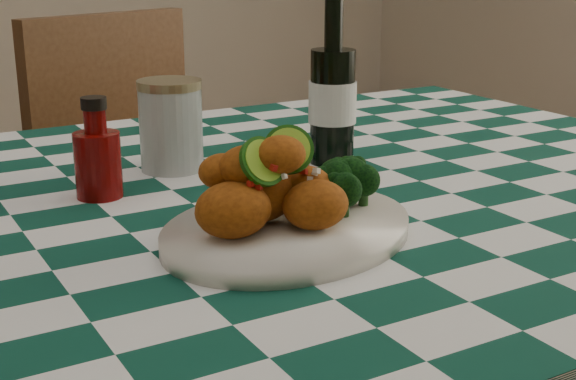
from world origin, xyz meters
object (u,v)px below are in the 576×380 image
ketchup_bottle (97,148)px  beer_bottle (333,83)px  fried_chicken_pile (276,181)px  mason_jar (171,125)px  wooden_chair_right (169,231)px  plate (288,230)px

ketchup_bottle → beer_bottle: beer_bottle is taller
fried_chicken_pile → ketchup_bottle: bearing=115.3°
fried_chicken_pile → beer_bottle: beer_bottle is taller
mason_jar → wooden_chair_right: size_ratio=0.14×
plate → ketchup_bottle: 0.29m
ketchup_bottle → fried_chicken_pile: bearing=-64.7°
beer_bottle → fried_chicken_pile: bearing=-133.2°
fried_chicken_pile → beer_bottle: bearing=46.8°
ketchup_bottle → mason_jar: same height
plate → wooden_chair_right: (0.21, 0.90, -0.32)m
beer_bottle → wooden_chair_right: beer_bottle is taller
fried_chicken_pile → wooden_chair_right: (0.22, 0.90, -0.38)m
beer_bottle → wooden_chair_right: bearing=90.6°
fried_chicken_pile → mason_jar: 0.32m
fried_chicken_pile → beer_bottle: 0.34m
plate → beer_bottle: beer_bottle is taller
beer_bottle → wooden_chair_right: (-0.01, 0.66, -0.43)m
fried_chicken_pile → wooden_chair_right: 1.00m
mason_jar → beer_bottle: beer_bottle is taller
wooden_chair_right → mason_jar: bearing=-128.3°
plate → fried_chicken_pile: bearing=-180.0°
plate → ketchup_bottle: ketchup_bottle is taller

